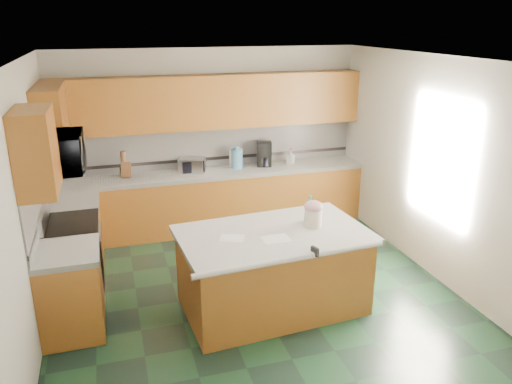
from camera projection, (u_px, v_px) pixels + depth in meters
name	position (u px, v px, depth m)	size (l,w,h in m)	color
floor	(252.00, 290.00, 6.00)	(4.60, 4.60, 0.00)	black
ceiling	(252.00, 59.00, 5.11)	(4.60, 4.60, 0.00)	white
wall_back	(210.00, 138.00, 7.65)	(4.60, 0.04, 2.70)	silver
wall_front	(346.00, 284.00, 3.45)	(4.60, 0.04, 2.70)	silver
wall_left	(27.00, 205.00, 4.92)	(0.04, 4.60, 2.70)	silver
wall_right	(431.00, 167.00, 6.18)	(0.04, 4.60, 2.70)	silver
back_base_cab	(216.00, 201.00, 7.66)	(4.60, 0.60, 0.86)	#5A2D0F
back_countertop	(215.00, 173.00, 7.51)	(4.60, 0.64, 0.06)	white
back_upper_cab	(211.00, 102.00, 7.29)	(4.60, 0.33, 0.78)	#5A2D0F
back_backsplash	(210.00, 146.00, 7.66)	(4.60, 0.02, 0.63)	silver
back_accent_band	(211.00, 159.00, 7.72)	(4.60, 0.01, 0.05)	black
left_base_cab_rear	(77.00, 235.00, 6.48)	(0.60, 0.82, 0.86)	#5A2D0F
left_counter_rear	(73.00, 202.00, 6.33)	(0.64, 0.82, 0.06)	white
left_base_cab_front	(71.00, 294.00, 5.10)	(0.60, 0.72, 0.86)	#5A2D0F
left_counter_front	(66.00, 253.00, 4.94)	(0.64, 0.72, 0.06)	white
left_backsplash	(38.00, 197.00, 5.47)	(0.02, 2.30, 0.63)	silver
left_accent_band	(41.00, 214.00, 5.53)	(0.01, 2.30, 0.05)	black
left_upper_cab_rear	(51.00, 118.00, 6.07)	(0.33, 1.09, 0.78)	#5A2D0F
left_upper_cab_front	(36.00, 151.00, 4.56)	(0.33, 0.72, 0.78)	#5A2D0F
range_body	(74.00, 261.00, 5.76)	(0.60, 0.76, 0.88)	#B7B7BC
range_oven_door	(101.00, 261.00, 5.85)	(0.02, 0.68, 0.55)	black
range_cooktop	(69.00, 224.00, 5.61)	(0.62, 0.78, 0.04)	black
range_handle	(100.00, 231.00, 5.74)	(0.02, 0.02, 0.66)	#B7B7BC
range_backguard	(43.00, 217.00, 5.50)	(0.06, 0.76, 0.18)	#B7B7BC
microwave	(60.00, 153.00, 5.34)	(0.73, 0.50, 0.41)	#B7B7BC
island_base	(273.00, 273.00, 5.51)	(1.92, 1.10, 0.86)	#5A2D0F
island_top	(273.00, 235.00, 5.36)	(2.02, 1.20, 0.06)	white
island_bullnose	(293.00, 259.00, 4.82)	(0.06, 0.06, 2.02)	white
treat_jar	(313.00, 218.00, 5.48)	(0.19, 0.19, 0.20)	#EDE0C7
treat_jar_lid	(314.00, 207.00, 5.44)	(0.21, 0.21, 0.13)	pink
treat_jar_knob	(314.00, 203.00, 5.42)	(0.02, 0.02, 0.07)	tan
treat_jar_knob_end_l	(311.00, 203.00, 5.41)	(0.04, 0.04, 0.04)	tan
treat_jar_knob_end_r	(317.00, 202.00, 5.43)	(0.04, 0.04, 0.04)	tan
soap_bottle_island	(310.00, 209.00, 5.55)	(0.12, 0.13, 0.32)	teal
paper_sheet_a	(276.00, 239.00, 5.19)	(0.29, 0.22, 0.00)	white
paper_sheet_b	(232.00, 238.00, 5.21)	(0.25, 0.19, 0.00)	white
clamp_body	(315.00, 251.00, 4.89)	(0.03, 0.10, 0.09)	black
clamp_handle	(317.00, 256.00, 4.84)	(0.02, 0.02, 0.07)	black
knife_block	(126.00, 170.00, 7.16)	(0.12, 0.10, 0.23)	#472814
utensil_crock	(124.00, 172.00, 7.19)	(0.12, 0.12, 0.15)	black
utensil_bundle	(123.00, 159.00, 7.13)	(0.07, 0.07, 0.23)	#472814
toaster_oven	(192.00, 165.00, 7.42)	(0.37, 0.25, 0.21)	#B7B7BC
toaster_oven_door	(193.00, 167.00, 7.32)	(0.33, 0.01, 0.17)	black
paper_towel	(233.00, 159.00, 7.63)	(0.12, 0.12, 0.27)	white
paper_towel_base	(233.00, 167.00, 7.68)	(0.18, 0.18, 0.01)	#B7B7BC
water_jug	(237.00, 159.00, 7.61)	(0.18, 0.18, 0.29)	#5B94BF
water_jug_neck	(237.00, 148.00, 7.55)	(0.08, 0.08, 0.04)	#5B94BF
coffee_maker	(264.00, 154.00, 7.73)	(0.22, 0.24, 0.37)	black
coffee_carafe	(265.00, 162.00, 7.72)	(0.15, 0.15, 0.15)	black
soap_bottle_back	(291.00, 157.00, 7.85)	(0.10, 0.10, 0.22)	white
soap_back_cap	(291.00, 149.00, 7.80)	(0.02, 0.02, 0.03)	red
window_light_proxy	(441.00, 160.00, 5.94)	(0.02, 1.40, 1.10)	white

